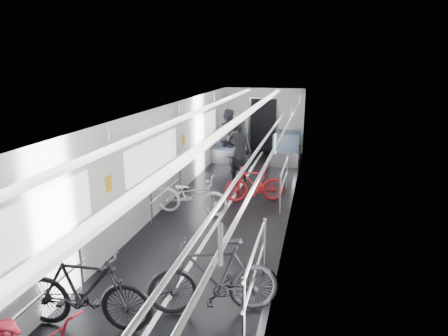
# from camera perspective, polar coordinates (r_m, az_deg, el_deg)

# --- Properties ---
(car_shell) EXTENTS (3.02, 14.01, 2.41)m
(car_shell) POSITION_cam_1_polar(r_m,az_deg,el_deg) (10.22, 1.66, 2.21)
(car_shell) COLOR black
(car_shell) RESTS_ON ground
(bike_left_mid) EXTENTS (1.88, 0.66, 1.11)m
(bike_left_mid) POSITION_cam_1_polar(r_m,az_deg,el_deg) (5.69, -19.32, -16.22)
(bike_left_mid) COLOR black
(bike_left_mid) RESTS_ON floor
(bike_left_far) EXTENTS (1.72, 0.63, 0.90)m
(bike_left_far) POSITION_cam_1_polar(r_m,az_deg,el_deg) (9.14, -4.69, -3.88)
(bike_left_far) COLOR silver
(bike_left_far) RESTS_ON floor
(bike_right_near) EXTENTS (1.91, 1.08, 1.11)m
(bike_right_near) POSITION_cam_1_polar(r_m,az_deg,el_deg) (5.69, -1.47, -15.28)
(bike_right_near) COLOR black
(bike_right_near) RESTS_ON floor
(bike_right_far) EXTENTS (1.57, 0.89, 0.91)m
(bike_right_far) POSITION_cam_1_polar(r_m,az_deg,el_deg) (9.92, 4.46, -2.26)
(bike_right_far) COLOR #B2151A
(bike_right_far) RESTS_ON floor
(bike_aisle) EXTENTS (0.82, 1.91, 0.98)m
(bike_aisle) POSITION_cam_1_polar(r_m,az_deg,el_deg) (11.04, 2.43, -0.21)
(bike_aisle) COLOR black
(bike_aisle) RESTS_ON floor
(person_standing) EXTENTS (0.71, 0.48, 1.90)m
(person_standing) POSITION_cam_1_polar(r_m,az_deg,el_deg) (11.04, 2.18, 2.26)
(person_standing) COLOR black
(person_standing) RESTS_ON floor
(person_seated) EXTENTS (0.97, 0.81, 1.79)m
(person_seated) POSITION_cam_1_polar(r_m,az_deg,el_deg) (13.89, 0.54, 4.76)
(person_seated) COLOR #292830
(person_seated) RESTS_ON floor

